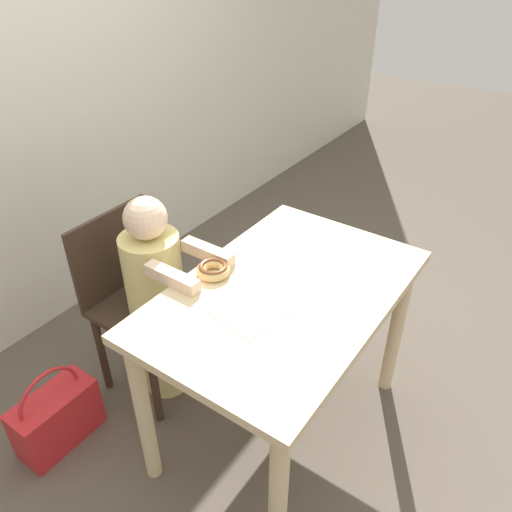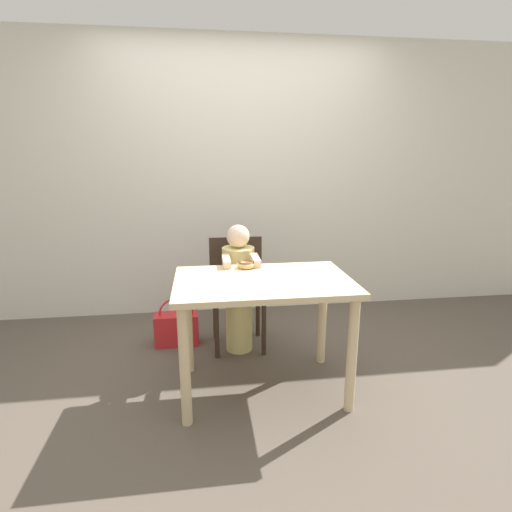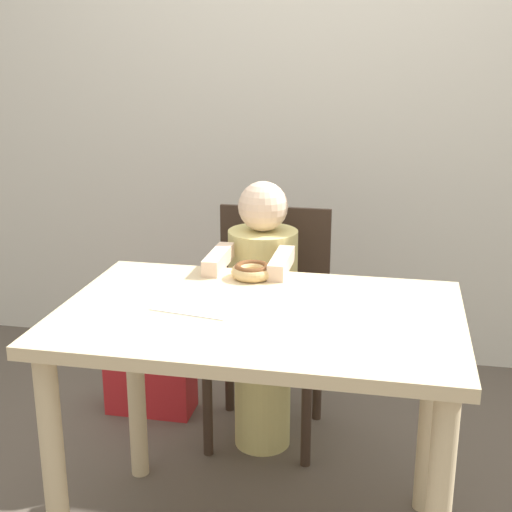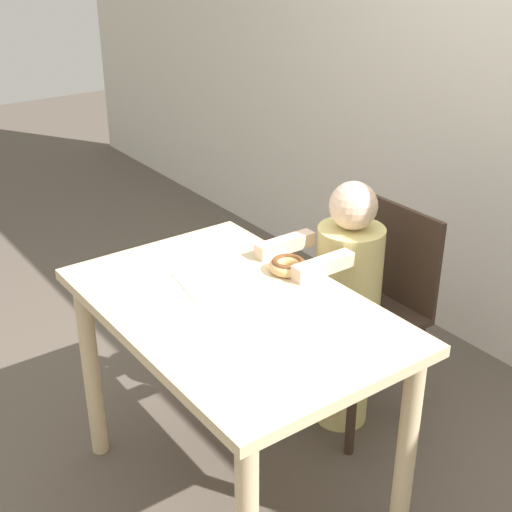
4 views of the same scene
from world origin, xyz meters
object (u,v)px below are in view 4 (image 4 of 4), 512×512
chair (367,308)px  handbag (294,323)px  donut (288,265)px  child_figure (346,308)px

chair → handbag: size_ratio=2.17×
donut → handbag: bearing=138.3°
child_figure → chair: bearing=90.0°
donut → handbag: 0.94m
child_figure → donut: child_figure is taller
chair → handbag: 0.59m
chair → child_figure: 0.12m
child_figure → handbag: size_ratio=2.53×
child_figure → handbag: bearing=162.0°
handbag → child_figure: bearing=-18.0°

